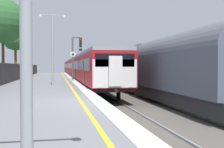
{
  "coord_description": "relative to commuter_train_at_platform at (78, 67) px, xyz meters",
  "views": [
    {
      "loc": [
        -1.3,
        -11.45,
        1.45
      ],
      "look_at": [
        1.75,
        4.08,
        1.02
      ],
      "focal_mm": 45.01,
      "sensor_mm": 36.0,
      "label": 1
    }
  ],
  "objects": [
    {
      "name": "commuter_train_at_platform",
      "position": [
        0.0,
        0.0,
        0.0
      ],
      "size": [
        2.83,
        62.09,
        3.81
      ],
      "color": "maroon",
      "rests_on": "ground"
    },
    {
      "name": "freight_train_adjacent_track",
      "position": [
        4.0,
        -17.47,
        0.14
      ],
      "size": [
        2.6,
        40.48,
        4.41
      ],
      "color": "#232326",
      "rests_on": "ground"
    },
    {
      "name": "background_tree_centre",
      "position": [
        -9.85,
        -1.44,
        4.1
      ],
      "size": [
        3.21,
        3.16,
        7.08
      ],
      "color": "#473323",
      "rests_on": "ground"
    },
    {
      "name": "ground",
      "position": [
        0.54,
        -35.7,
        -1.88
      ],
      "size": [
        17.4,
        110.0,
        1.21
      ],
      "color": "slate"
    },
    {
      "name": "signal_gantry",
      "position": [
        -1.46,
        -16.8,
        1.62
      ],
      "size": [
        1.1,
        0.24,
        4.6
      ],
      "color": "#47474C",
      "rests_on": "ground"
    },
    {
      "name": "speed_limit_sign",
      "position": [
        -1.85,
        -19.19,
        0.59
      ],
      "size": [
        0.59,
        0.08,
        2.93
      ],
      "color": "#59595B",
      "rests_on": "ground"
    },
    {
      "name": "platform_lamp_mid",
      "position": [
        -3.73,
        -24.98,
        1.99
      ],
      "size": [
        2.0,
        0.2,
        5.51
      ],
      "color": "#93999E",
      "rests_on": "ground"
    },
    {
      "name": "background_tree_left",
      "position": [
        -9.05,
        -16.09,
        4.77
      ],
      "size": [
        4.72,
        4.72,
        8.57
      ],
      "color": "#473323",
      "rests_on": "ground"
    }
  ]
}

